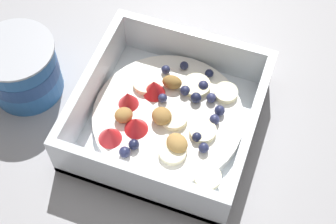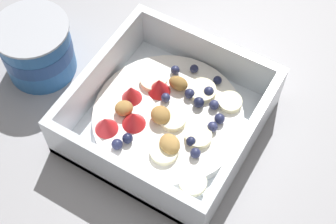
% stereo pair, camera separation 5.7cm
% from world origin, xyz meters
% --- Properties ---
extents(ground_plane, '(2.40, 2.40, 0.00)m').
position_xyz_m(ground_plane, '(0.00, 0.00, 0.00)').
color(ground_plane, '#9E9EA3').
extents(fruit_bowl, '(0.20, 0.20, 0.06)m').
position_xyz_m(fruit_bowl, '(-0.01, 0.01, 0.02)').
color(fruit_bowl, white).
rests_on(fruit_bowl, ground).
extents(yogurt_cup, '(0.09, 0.09, 0.08)m').
position_xyz_m(yogurt_cup, '(-0.02, 0.19, 0.04)').
color(yogurt_cup, '#3370B7').
rests_on(yogurt_cup, ground).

